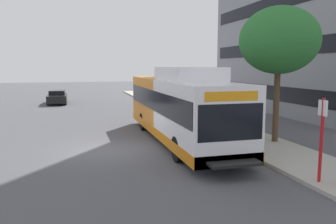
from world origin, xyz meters
name	(u,v)px	position (x,y,z in m)	size (l,w,h in m)	color
ground_plane	(96,122)	(0.00, 8.00, 0.00)	(120.00, 120.00, 0.00)	#4C4C51
sidewalk_curb	(204,121)	(7.00, 6.00, 0.07)	(3.00, 56.00, 0.14)	#A8A399
transit_bus	(179,107)	(3.64, 0.97, 1.70)	(2.58, 12.25, 3.65)	white
bus_stop_sign_pole	(322,134)	(5.91, -6.28, 1.65)	(0.10, 0.36, 2.60)	red
street_tree_near_stop	(279,41)	(7.83, -0.95, 4.85)	(3.63, 3.63, 6.27)	#4C3823
parked_car_far_lane	(57,97)	(-2.99, 20.37, 0.66)	(1.80, 4.50, 1.33)	black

